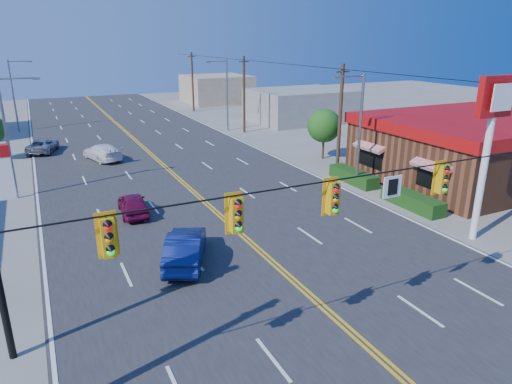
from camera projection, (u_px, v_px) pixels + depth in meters
name	position (u px, v px, depth m)	size (l,w,h in m)	color
ground	(352.00, 335.00, 16.47)	(160.00, 160.00, 0.00)	gray
road	(184.00, 184.00, 33.50)	(20.00, 120.00, 0.06)	#2D2D30
signal_span	(359.00, 209.00, 14.86)	(24.32, 0.34, 9.00)	#47301E
kfc	(470.00, 148.00, 34.21)	(16.30, 12.40, 4.70)	brown
kfc_pylon	(491.00, 126.00, 22.53)	(2.20, 0.36, 8.50)	white
streetlight_se	(358.00, 125.00, 31.45)	(2.55, 0.25, 8.00)	gray
streetlight_ne	(226.00, 91.00, 51.89)	(2.55, 0.25, 8.00)	gray
streetlight_sw	(9.00, 131.00, 29.29)	(2.55, 0.25, 8.00)	gray
streetlight_nw	(15.00, 92.00, 51.44)	(2.55, 0.25, 8.00)	gray
utility_pole_near	(340.00, 119.00, 35.54)	(0.28, 0.28, 8.40)	#47301E
utility_pole_mid	(244.00, 95.00, 50.88)	(0.28, 0.28, 8.40)	#47301E
utility_pole_far	(193.00, 82.00, 66.21)	(0.28, 0.28, 8.40)	#47301E
tree_kfc_rear	(324.00, 126.00, 39.89)	(2.94, 2.94, 4.41)	#47301E
bld_east_mid	(300.00, 105.00, 59.06)	(12.00, 10.00, 4.00)	gray
bld_east_far	(217.00, 89.00, 76.49)	(10.00, 10.00, 4.40)	tan
car_magenta	(133.00, 205.00, 27.45)	(1.55, 3.86, 1.31)	maroon
car_blue	(185.00, 249.00, 21.45)	(1.63, 4.66, 1.54)	navy
car_white	(102.00, 153.00, 39.91)	(1.97, 4.84, 1.40)	white
car_silver	(43.00, 146.00, 42.67)	(2.13, 4.62, 1.28)	#9D9DA2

